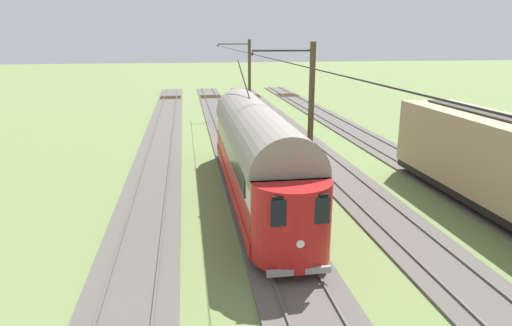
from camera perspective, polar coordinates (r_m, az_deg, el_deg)
ground_plane at (r=26.56m, az=3.43°, el=0.01°), size 220.00×220.00×0.00m
track_streetcar_siding at (r=29.26m, az=17.51°, el=0.88°), size 2.80×80.00×0.18m
track_adjacent_siding at (r=27.45m, az=8.29°, el=0.51°), size 2.80×80.00×0.18m
track_third_siding at (r=26.44m, az=-1.91°, el=0.08°), size 2.80×80.00×0.18m
track_outer_siding at (r=26.33m, az=-12.55°, el=-0.37°), size 2.80×80.00×0.18m
vintage_streetcar at (r=20.38m, az=0.04°, el=1.73°), size 2.65×16.28×5.76m
catenary_pole_foreground at (r=42.39m, az=-0.96°, el=10.98°), size 3.10×0.28×7.00m
catenary_pole_mid_near at (r=21.90m, az=6.79°, el=6.40°), size 3.10×0.28×7.00m
overhead_wire_run at (r=11.59m, az=6.88°, el=12.01°), size 2.90×67.07×0.18m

